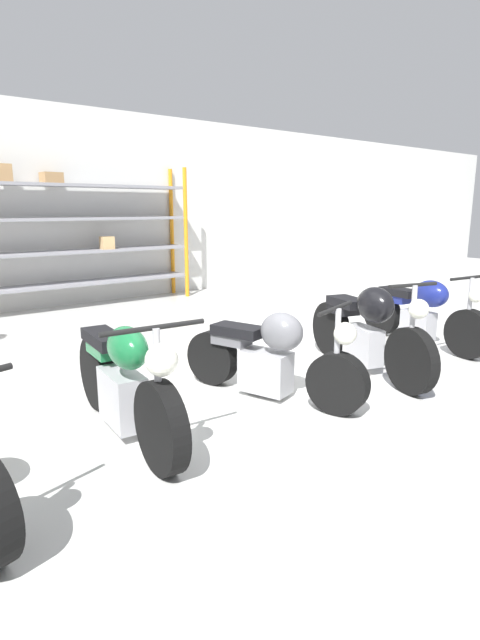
{
  "coord_description": "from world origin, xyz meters",
  "views": [
    {
      "loc": [
        -3.01,
        -3.42,
        1.8
      ],
      "look_at": [
        0.0,
        0.4,
        0.7
      ],
      "focal_mm": 28.0,
      "sensor_mm": 36.0,
      "label": 1
    }
  ],
  "objects_px": {
    "shelving_rack": "(78,232)",
    "motorcycle_black": "(367,329)",
    "motorcycle_green": "(124,382)",
    "motorcycle_grey": "(271,357)",
    "motorcycle_blue": "(422,312)"
  },
  "relations": [
    {
      "from": "shelving_rack",
      "to": "motorcycle_grey",
      "type": "bearing_deg",
      "value": -93.0
    },
    {
      "from": "shelving_rack",
      "to": "motorcycle_black",
      "type": "relative_size",
      "value": 2.05
    },
    {
      "from": "motorcycle_green",
      "to": "motorcycle_grey",
      "type": "relative_size",
      "value": 1.08
    },
    {
      "from": "shelving_rack",
      "to": "motorcycle_green",
      "type": "xyz_separation_m",
      "value": [
        -1.75,
        -5.48,
        -0.92
      ]
    },
    {
      "from": "shelving_rack",
      "to": "motorcycle_black",
      "type": "height_order",
      "value": "shelving_rack"
    },
    {
      "from": "motorcycle_grey",
      "to": "shelving_rack",
      "type": "bearing_deg",
      "value": 159.52
    },
    {
      "from": "motorcycle_green",
      "to": "motorcycle_black",
      "type": "relative_size",
      "value": 1.0
    },
    {
      "from": "motorcycle_green",
      "to": "motorcycle_black",
      "type": "distance_m",
      "value": 2.81
    },
    {
      "from": "motorcycle_grey",
      "to": "motorcycle_black",
      "type": "xyz_separation_m",
      "value": [
        1.34,
        -0.09,
        0.09
      ]
    },
    {
      "from": "shelving_rack",
      "to": "motorcycle_blue",
      "type": "distance_m",
      "value": 6.04
    },
    {
      "from": "motorcycle_grey",
      "to": "motorcycle_blue",
      "type": "height_order",
      "value": "motorcycle_blue"
    },
    {
      "from": "shelving_rack",
      "to": "motorcycle_blue",
      "type": "height_order",
      "value": "shelving_rack"
    },
    {
      "from": "motorcycle_green",
      "to": "motorcycle_grey",
      "type": "bearing_deg",
      "value": 91.07
    },
    {
      "from": "shelving_rack",
      "to": "motorcycle_green",
      "type": "distance_m",
      "value": 5.83
    },
    {
      "from": "motorcycle_green",
      "to": "motorcycle_black",
      "type": "xyz_separation_m",
      "value": [
        2.8,
        -0.19,
        0.04
      ]
    }
  ]
}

